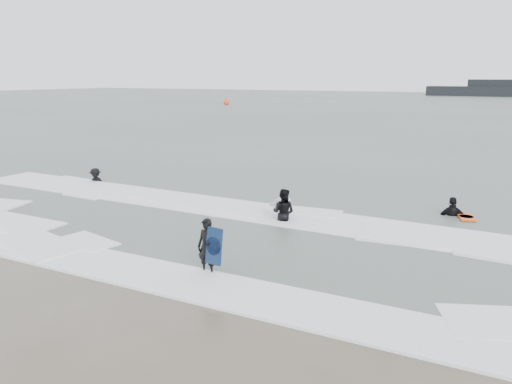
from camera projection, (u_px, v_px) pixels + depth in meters
The scene contains 10 objects.
ground at pixel (169, 269), 13.44m from camera, with size 320.00×320.00×0.00m, color brown.
sea at pixel (470, 107), 82.17m from camera, with size 320.00×320.00×0.00m, color #47544C.
surfer_centre at pixel (208, 274), 13.08m from camera, with size 0.56×0.37×1.53m, color black.
surfer_wading at pixel (283, 222), 17.80m from camera, with size 0.85×0.66×1.75m, color black.
surfer_breaker at pixel (96, 183), 24.30m from camera, with size 1.01×0.58×1.57m, color black.
surfer_right_near at pixel (452, 217), 18.43m from camera, with size 1.11×0.46×1.89m, color black.
surf_foam at pixel (238, 231), 16.61m from camera, with size 30.03×9.06×0.09m.
bodyboards at pixel (331, 219), 16.30m from camera, with size 6.98×9.36×1.25m.
buoy at pixel (226, 103), 90.08m from camera, with size 1.00×1.00×1.65m.
vessel_horizon at pixel (491, 90), 127.53m from camera, with size 31.21×5.57×4.24m.
Camera 1 is at (8.02, -10.03, 5.06)m, focal length 35.00 mm.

